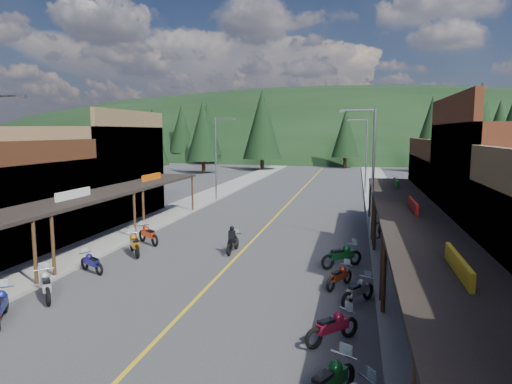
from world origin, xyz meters
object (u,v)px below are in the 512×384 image
Objects in this scene: bike_east_7 at (339,275)px; pedestrian_east_a at (416,330)px; pine_8 at (153,137)px; bike_west_7 at (91,262)px; pine_10 at (203,131)px; bike_west_5 at (0,304)px; pine_7 at (181,129)px; bike_east_8 at (342,254)px; rider_on_bike at (233,242)px; pine_3 at (346,133)px; bike_west_8 at (134,243)px; pine_0 at (116,133)px; bike_east_5 at (332,325)px; bike_east_6 at (358,290)px; pine_11 at (480,127)px; pedestrian_east_b at (379,224)px; pine_4 at (432,128)px; shop_west_3 at (90,173)px; streetlight_3 at (365,153)px; pine_1 at (207,129)px; bike_west_9 at (148,234)px; streetlight_2 at (371,169)px; bike_east_4 at (329,381)px; streetlight_1 at (217,155)px; pine_2 at (262,124)px; bike_west_6 at (46,284)px; pine_9 at (499,134)px; shop_east_3 at (478,197)px.

bike_east_7 is 1.20× the size of pedestrian_east_a.
pine_8 is 44.40m from bike_west_7.
pine_10 is at bearing 42.21° from bike_west_7.
bike_west_7 is at bearing 59.28° from bike_west_5.
bike_east_8 is at bearing -63.00° from pine_7.
pine_3 is at bearing 86.81° from rider_on_bike.
pine_8 is 4.31× the size of bike_west_8.
pine_0 is 4.93× the size of bike_west_5.
bike_west_8 is 1.13× the size of rider_on_bike.
bike_east_6 is (0.80, 3.55, -0.02)m from bike_east_5.
pine_10 is 0.94× the size of pine_11.
pine_4 is at bearing -139.42° from pedestrian_east_b.
bike_west_5 is at bearing -66.69° from shop_west_3.
pedestrian_east_a reaches higher than bike_west_7.
pine_8 is 4.89× the size of rider_on_bike.
pine_1 is at bearing 127.73° from streetlight_3.
bike_west_5 is 1.07× the size of bike_east_5.
bike_west_8 is 2.43m from bike_west_9.
pine_4 is at bearing -13.39° from pine_1.
bike_west_7 is (-12.98, -9.07, -3.92)m from streetlight_2.
bike_west_9 is at bearing 61.52° from bike_west_8.
streetlight_3 is 0.64× the size of pine_4.
pine_8 is at bearing -144.49° from pedestrian_east_a.
bike_west_7 is at bearing -112.52° from bike_east_8.
bike_east_5 is (11.49, 0.84, -0.04)m from bike_west_5.
bike_west_7 is 14.29m from bike_east_4.
pedestrian_east_b is (-12.42, -29.38, -6.14)m from pine_11.
pine_0 is 4.89× the size of bike_east_4.
pedestrian_east_b is at bearing -36.33° from bike_west_9.
pine_1 is at bearing 26.57° from pine_0.
streetlight_3 is (0.00, 22.00, 0.00)m from streetlight_2.
pine_10 reaches higher than streetlight_1.
pine_0 is 28.43m from pine_8.
shop_west_3 is 15.55m from rider_on_bike.
bike_west_7 is at bearing -108.99° from pedestrian_east_a.
pine_2 is 6.06× the size of bike_east_8.
pine_4 is 70.75m from bike_east_4.
shop_west_3 is 5.37× the size of bike_east_6.
pine_3 reaches higher than streetlight_2.
bike_east_5 is at bearing 121.52° from bike_east_4.
pine_4 is 69.17m from bike_west_6.
streetlight_1 is 0.74× the size of pine_9.
bike_east_6 is (12.14, 2.16, -0.07)m from bike_west_6.
pine_4 reaches higher than shop_east_3.
pedestrian_east_a is at bearing -39.64° from bike_east_7.
pine_4 is at bearing 128.91° from bike_east_8.
pine_10 is 52.82m from bike_west_7.
pine_1 is at bearing 61.78° from bike_west_6.
pine_9 is 0.87× the size of pine_11.
pedestrian_east_a is (21.72, -17.95, -2.56)m from shop_west_3.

